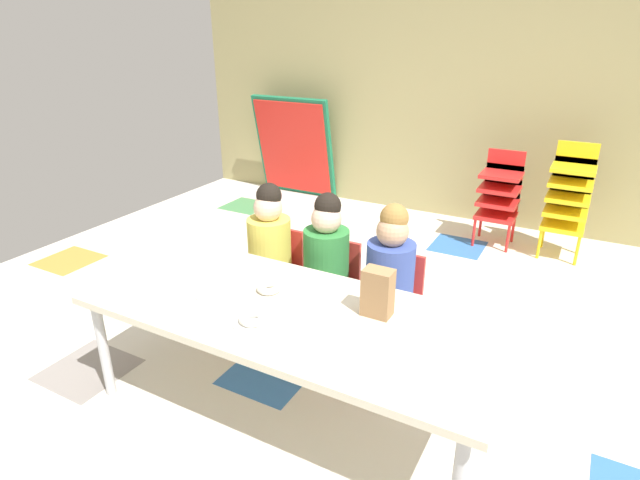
% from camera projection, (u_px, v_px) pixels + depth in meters
% --- Properties ---
extents(ground_plane, '(6.26, 5.15, 0.02)m').
position_uv_depth(ground_plane, '(375.00, 355.00, 2.99)').
color(ground_plane, silver).
extents(back_wall, '(6.26, 0.10, 2.44)m').
position_uv_depth(back_wall, '(494.00, 91.00, 4.60)').
color(back_wall, tan).
rests_on(back_wall, ground_plane).
extents(craft_table, '(1.94, 0.82, 0.57)m').
position_uv_depth(craft_table, '(290.00, 317.00, 2.35)').
color(craft_table, beige).
rests_on(craft_table, ground_plane).
extents(seated_child_near_camera, '(0.32, 0.31, 0.92)m').
position_uv_depth(seated_child_near_camera, '(270.00, 243.00, 3.10)').
color(seated_child_near_camera, red).
rests_on(seated_child_near_camera, ground_plane).
extents(seated_child_middle_seat, '(0.32, 0.31, 0.92)m').
position_uv_depth(seated_child_middle_seat, '(327.00, 255.00, 2.93)').
color(seated_child_middle_seat, red).
rests_on(seated_child_middle_seat, ground_plane).
extents(seated_child_far_right, '(0.32, 0.31, 0.92)m').
position_uv_depth(seated_child_far_right, '(391.00, 270.00, 2.75)').
color(seated_child_far_right, red).
rests_on(seated_child_far_right, ground_plane).
extents(kid_chair_red_stack, '(0.32, 0.30, 0.80)m').
position_uv_depth(kid_chair_red_stack, '(500.00, 192.00, 4.35)').
color(kid_chair_red_stack, red).
rests_on(kid_chair_red_stack, ground_plane).
extents(kid_chair_yellow_stack, '(0.32, 0.30, 0.92)m').
position_uv_depth(kid_chair_yellow_stack, '(569.00, 195.00, 4.09)').
color(kid_chair_yellow_stack, yellow).
rests_on(kid_chair_yellow_stack, ground_plane).
extents(folded_activity_table, '(0.90, 0.29, 1.09)m').
position_uv_depth(folded_activity_table, '(294.00, 147.00, 5.58)').
color(folded_activity_table, '#19724C').
rests_on(folded_activity_table, ground_plane).
extents(paper_bag_brown, '(0.13, 0.09, 0.22)m').
position_uv_depth(paper_bag_brown, '(378.00, 293.00, 2.25)').
color(paper_bag_brown, '#9E754C').
rests_on(paper_bag_brown, craft_table).
extents(paper_plate_near_edge, '(0.18, 0.18, 0.01)m').
position_uv_depth(paper_plate_near_edge, '(253.00, 323.00, 2.22)').
color(paper_plate_near_edge, white).
rests_on(paper_plate_near_edge, craft_table).
extents(paper_plate_center_table, '(0.18, 0.18, 0.01)m').
position_uv_depth(paper_plate_center_table, '(213.00, 293.00, 2.46)').
color(paper_plate_center_table, white).
rests_on(paper_plate_center_table, craft_table).
extents(donut_powdered_on_plate, '(0.12, 0.12, 0.04)m').
position_uv_depth(donut_powdered_on_plate, '(253.00, 318.00, 2.21)').
color(donut_powdered_on_plate, white).
rests_on(donut_powdered_on_plate, craft_table).
extents(donut_powdered_loose, '(0.12, 0.12, 0.04)m').
position_uv_depth(donut_powdered_loose, '(269.00, 288.00, 2.48)').
color(donut_powdered_loose, white).
rests_on(donut_powdered_loose, craft_table).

